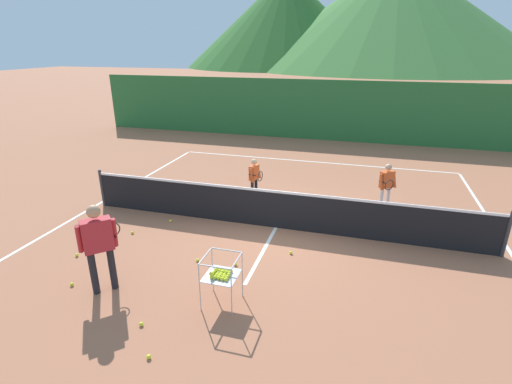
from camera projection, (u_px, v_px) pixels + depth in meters
ground_plane at (276, 228)px, 9.46m from camera, size 120.00×120.00×0.00m
line_baseline_far at (312, 162)px, 14.77m from camera, size 10.33×0.08×0.01m
line_sideline_west at (98, 205)px, 10.81m from camera, size 0.08×11.69×0.01m
line_service_center at (276, 227)px, 9.46m from camera, size 0.08×5.04×0.01m
tennis_net at (276, 209)px, 9.28m from camera, size 9.94×0.08×1.05m
instructor at (98, 241)px, 6.70m from camera, size 0.63×0.79×1.69m
student_0 at (254, 175)px, 10.98m from camera, size 0.41×0.64×1.20m
student_1 at (387, 183)px, 10.23m from camera, size 0.49×0.67×1.29m
ball_cart at (221, 274)px, 6.50m from camera, size 0.58×0.58×0.90m
tennis_ball_1 at (149, 357)px, 5.50m from camera, size 0.07×0.07×0.07m
tennis_ball_2 at (72, 284)px, 7.16m from camera, size 0.07×0.07×0.07m
tennis_ball_4 at (236, 264)px, 7.81m from camera, size 0.07×0.07×0.07m
tennis_ball_5 at (198, 260)px, 7.96m from camera, size 0.07×0.07×0.07m
tennis_ball_6 at (77, 255)px, 8.15m from camera, size 0.07×0.07×0.07m
tennis_ball_7 at (170, 221)px, 9.74m from camera, size 0.07×0.07×0.07m
tennis_ball_8 at (141, 324)px, 6.14m from camera, size 0.07×0.07×0.07m
tennis_ball_9 at (291, 253)px, 8.25m from camera, size 0.07×0.07×0.07m
tennis_ball_10 at (132, 232)px, 9.13m from camera, size 0.07×0.07×0.07m
windscreen_fence at (326, 111)px, 17.66m from camera, size 22.73×0.08×2.74m
hill_1 at (394, 13)px, 71.01m from camera, size 56.84×56.84×19.16m
hill_2 at (286, 20)px, 74.85m from camera, size 38.96×38.96×17.28m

